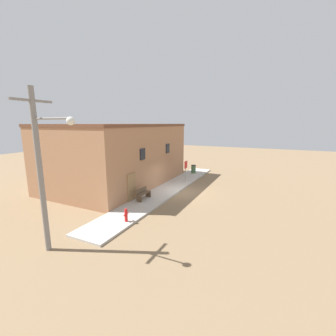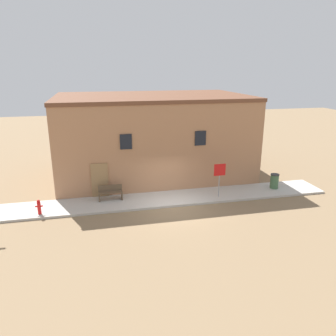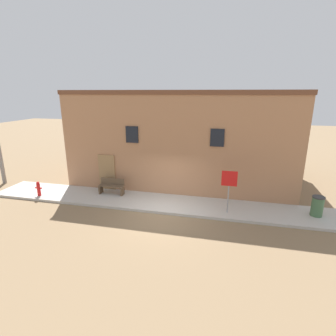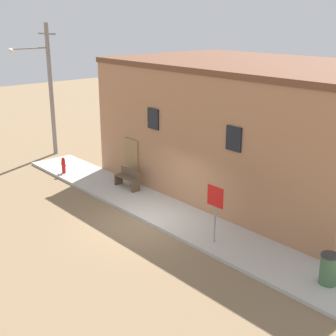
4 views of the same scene
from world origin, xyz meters
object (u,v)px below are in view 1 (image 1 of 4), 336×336
object	(u,v)px
bench	(143,194)
trash_bin	(193,169)
fire_hydrant	(126,215)
utility_pole	(42,166)
stop_sign	(186,167)

from	to	relation	value
bench	trash_bin	bearing A→B (deg)	-2.06
fire_hydrant	utility_pole	bearing A→B (deg)	159.83
stop_sign	utility_pole	xyz separation A→B (m)	(-14.10, 1.22, 2.42)
stop_sign	trash_bin	world-z (taller)	stop_sign
stop_sign	bench	bearing A→B (deg)	171.35
trash_bin	bench	bearing A→B (deg)	177.94
stop_sign	bench	xyz separation A→B (m)	(-6.39, 0.97, -1.02)
bench	trash_bin	size ratio (longest dim) A/B	1.47
stop_sign	utility_pole	size ratio (longest dim) A/B	0.28
trash_bin	utility_pole	bearing A→B (deg)	178.05
stop_sign	bench	size ratio (longest dim) A/B	1.48
trash_bin	utility_pole	world-z (taller)	utility_pole
fire_hydrant	stop_sign	bearing A→B (deg)	1.20
bench	trash_bin	distance (m)	10.43
fire_hydrant	stop_sign	world-z (taller)	stop_sign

